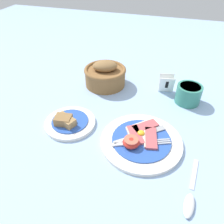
% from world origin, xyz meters
% --- Properties ---
extents(ground_plane, '(3.00, 3.00, 0.00)m').
position_xyz_m(ground_plane, '(0.00, 0.00, 0.00)').
color(ground_plane, '#93B2DB').
extents(breakfast_plate, '(0.26, 0.26, 0.04)m').
position_xyz_m(breakfast_plate, '(0.05, 0.02, 0.01)').
color(breakfast_plate, silver).
rests_on(breakfast_plate, ground_plane).
extents(bread_plate, '(0.18, 0.18, 0.04)m').
position_xyz_m(bread_plate, '(-0.20, 0.04, 0.01)').
color(bread_plate, silver).
rests_on(bread_plate, ground_plane).
extents(sugar_cup, '(0.10, 0.10, 0.07)m').
position_xyz_m(sugar_cup, '(0.19, 0.30, 0.04)').
color(sugar_cup, '#337F6B').
rests_on(sugar_cup, ground_plane).
extents(bread_basket, '(0.18, 0.18, 0.11)m').
position_xyz_m(bread_basket, '(-0.17, 0.33, 0.05)').
color(bread_basket, brown).
rests_on(bread_basket, ground_plane).
extents(number_card, '(0.07, 0.06, 0.07)m').
position_xyz_m(number_card, '(0.10, 0.35, 0.04)').
color(number_card, white).
rests_on(number_card, ground_plane).
extents(teaspoon_by_saucer, '(0.04, 0.19, 0.01)m').
position_xyz_m(teaspoon_by_saucer, '(0.21, -0.13, 0.01)').
color(teaspoon_by_saucer, silver).
rests_on(teaspoon_by_saucer, ground_plane).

